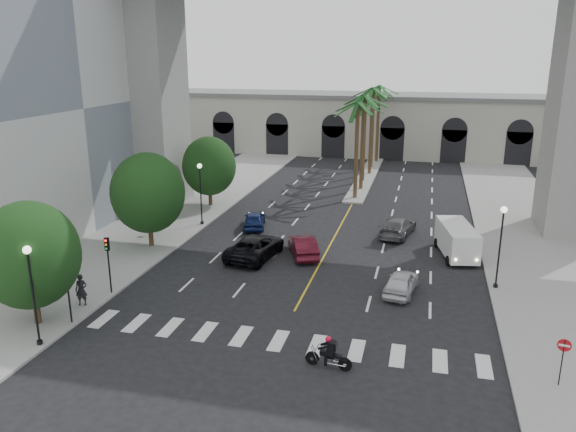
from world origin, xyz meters
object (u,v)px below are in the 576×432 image
Objects in this scene: motorcycle_rider at (330,354)px; car_c at (255,247)px; traffic_signal_near at (67,282)px; lamp_post_left_near at (32,287)px; traffic_signal_far at (108,256)px; do_not_enter_sign at (563,353)px; pedestrian_b at (36,268)px; car_b at (303,246)px; pedestrian_a at (81,290)px; car_d at (398,226)px; lamp_post_left_far at (201,189)px; lamp_post_right at (501,240)px; car_a at (401,282)px; cargo_van at (457,240)px; car_e at (254,220)px.

motorcycle_rider is 15.27m from car_c.
traffic_signal_near reaches higher than car_c.
lamp_post_left_near is 1.47× the size of traffic_signal_near.
traffic_signal_far is 10.70m from car_c.
pedestrian_b is at bearing -178.48° from do_not_enter_sign.
motorcycle_rider is at bearing -18.89° from traffic_signal_far.
do_not_enter_sign is (14.50, -13.48, 0.97)m from car_b.
pedestrian_a reaches higher than pedestrian_b.
car_d is at bearing 91.46° from motorcycle_rider.
lamp_post_left_far is 24.16m from lamp_post_right.
car_a is 0.71× the size of car_c.
lamp_post_right is at bearing 144.91° from car_b.
cargo_van is 3.06× the size of pedestrian_a.
do_not_enter_sign reaches higher than car_a.
car_c is 14.45m from cargo_van.
pedestrian_b is (-15.41, -8.85, 0.19)m from car_b.
pedestrian_a is (-16.82, -17.80, 0.32)m from car_d.
traffic_signal_near is at bearing -87.21° from pedestrian_a.
lamp_post_right is at bearing 60.13° from motorcycle_rider.
car_a is at bearing 140.54° from do_not_enter_sign.
car_e is (4.39, 19.00, -1.80)m from traffic_signal_near.
pedestrian_b is (-12.17, -7.71, 0.15)m from car_c.
lamp_post_left_far reaches higher than traffic_signal_near.
pedestrian_b reaches higher than car_b.
traffic_signal_far is at bearing -89.60° from lamp_post_left_far.
car_d is at bearing -133.99° from car_c.
car_d is at bearing 53.99° from lamp_post_left_near.
lamp_post_left_near is 2.88× the size of pedestrian_a.
car_d is (16.24, 1.34, -2.47)m from lamp_post_left_far.
lamp_post_left_near is at bearing -163.97° from do_not_enter_sign.
car_e is at bearing 157.61° from cargo_van.
car_b is at bearing 58.12° from lamp_post_left_near.
car_b is at bearing -25.60° from car_a.
cargo_van is at bearing 37.95° from traffic_signal_near.
traffic_signal_far is 24.65m from do_not_enter_sign.
car_a is at bearing 26.64° from traffic_signal_near.
lamp_post_left_far is at bearing 90.00° from lamp_post_left_near.
car_e is at bearing 57.91° from pedestrian_a.
car_c is 7.06m from car_e.
lamp_post_left_far is 0.94× the size of cargo_van.
motorcycle_rider is at bearing -26.56° from pedestrian_a.
car_b is 1.93× the size of do_not_enter_sign.
lamp_post_right reaches higher than motorcycle_rider.
do_not_enter_sign is (8.16, -19.90, 0.98)m from car_d.
lamp_post_left_far is 1.30× the size of car_a.
pedestrian_a is at bearing -160.12° from lamp_post_right.
lamp_post_left_far is 2.37× the size of motorcycle_rider.
lamp_post_left_near and lamp_post_right have the same top height.
do_not_enter_sign is (1.60, -10.56, -1.49)m from lamp_post_right.
pedestrian_b is (-22.64, -3.97, 0.25)m from car_a.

